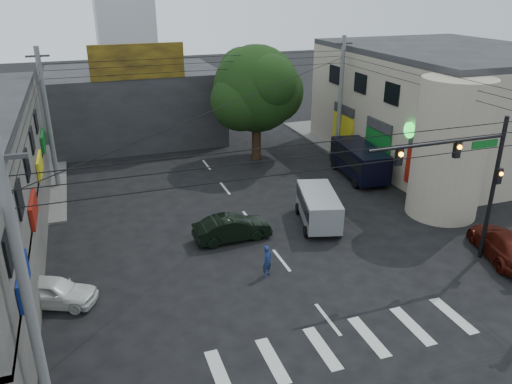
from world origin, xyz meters
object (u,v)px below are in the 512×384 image
traffic_gantry (468,170)px  utility_pole_far_right (340,97)px  dark_sedan (232,228)px  silver_minivan (318,209)px  utility_pole_far_left (48,120)px  street_tree (256,89)px  navy_van (359,162)px  utility_pole_near_left (26,293)px  white_compact (53,292)px  maroon_sedan (505,245)px  traffic_officer (267,261)px

traffic_gantry → utility_pole_far_right: size_ratio=0.78×
traffic_gantry → dark_sedan: (-9.47, 5.92, -4.15)m
traffic_gantry → silver_minivan: traffic_gantry is taller
silver_minivan → utility_pole_far_left: bearing=67.4°
street_tree → navy_van: 9.28m
navy_van → utility_pole_far_left: bearing=82.2°
street_tree → utility_pole_far_left: utility_pole_far_left is taller
utility_pole_far_right → dark_sedan: 16.90m
navy_van → utility_pole_near_left: bearing=134.0°
white_compact → maroon_sedan: maroon_sedan is taller
street_tree → silver_minivan: street_tree is taller
traffic_gantry → utility_pole_near_left: utility_pole_near_left is taller
street_tree → dark_sedan: street_tree is taller
traffic_gantry → white_compact: size_ratio=1.84×
dark_sedan → maroon_sedan: size_ratio=0.77×
dark_sedan → utility_pole_far_left: bearing=36.9°
white_compact → utility_pole_far_left: bearing=24.5°
maroon_sedan → traffic_officer: size_ratio=3.44×
utility_pole_far_left → silver_minivan: bearing=-38.1°
street_tree → traffic_officer: size_ratio=5.57×
silver_minivan → maroon_sedan: bearing=-117.3°
utility_pole_near_left → white_compact: 7.50m
utility_pole_far_left → traffic_gantry: bearing=-42.9°
white_compact → navy_van: (20.01, 9.07, 0.51)m
white_compact → silver_minivan: silver_minivan is taller
utility_pole_far_left → traffic_officer: utility_pole_far_left is taller
utility_pole_near_left → white_compact: utility_pole_near_left is taller
traffic_gantry → utility_pole_far_right: (2.68, 17.00, -0.23)m
navy_van → traffic_officer: (-10.66, -9.99, -0.35)m
utility_pole_near_left → traffic_officer: utility_pole_near_left is taller
street_tree → navy_van: (5.51, -6.08, -4.35)m
white_compact → silver_minivan: (13.97, 3.21, 0.33)m
silver_minivan → utility_pole_far_right: bearing=-17.3°
street_tree → utility_pole_near_left: size_ratio=0.95×
silver_minivan → navy_van: navy_van is taller
street_tree → dark_sedan: (-5.65, -12.08, -4.80)m
street_tree → utility_pole_near_left: (-14.50, -21.50, -0.87)m
utility_pole_near_left → traffic_gantry: bearing=10.8°
utility_pole_far_right → navy_van: bearing=-101.1°
maroon_sedan → dark_sedan: bearing=-10.2°
traffic_gantry → traffic_officer: bearing=167.8°
white_compact → navy_van: bearing=-41.2°
utility_pole_far_right → utility_pole_near_left: bearing=-135.7°
utility_pole_far_right → dark_sedan: (-12.15, -11.08, -3.92)m
utility_pole_far_left → maroon_sedan: 27.57m
white_compact → maroon_sedan: 21.26m
street_tree → white_compact: (-14.50, -15.15, -4.85)m
utility_pole_far_left → traffic_officer: bearing=-58.2°
dark_sedan → silver_minivan: 5.13m
navy_van → silver_minivan: bearing=140.6°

